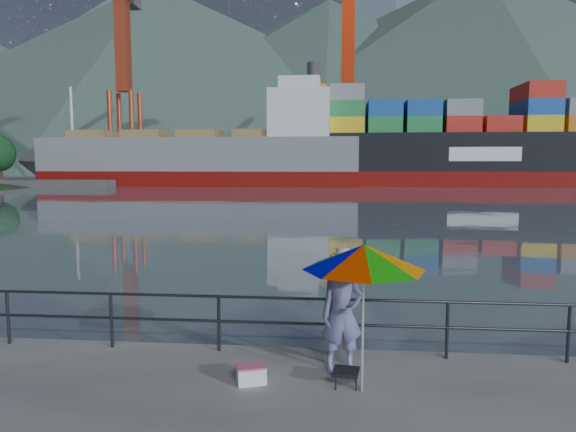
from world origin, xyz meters
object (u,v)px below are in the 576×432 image
object	(u,v)px
fisherman	(342,314)
container_ship	(487,146)
cooler_bag	(251,375)
bulk_carrier	(212,157)
beach_umbrella	(364,257)

from	to	relation	value
fisherman	container_ship	world-z (taller)	container_ship
cooler_bag	bulk_carrier	size ratio (longest dim) A/B	0.01
bulk_carrier	container_ship	distance (m)	41.81
fisherman	bulk_carrier	size ratio (longest dim) A/B	0.04
bulk_carrier	cooler_bag	bearing A→B (deg)	-75.91
fisherman	bulk_carrier	xyz separation A→B (m)	(-19.01, 69.58, 3.23)
cooler_bag	fisherman	bearing A→B (deg)	4.39
fisherman	beach_umbrella	world-z (taller)	beach_umbrella
fisherman	beach_umbrella	xyz separation A→B (m)	(0.29, -0.71, 1.07)
container_ship	fisherman	bearing A→B (deg)	-107.32
cooler_bag	container_ship	world-z (taller)	container_ship
bulk_carrier	fisherman	bearing A→B (deg)	-74.72
beach_umbrella	bulk_carrier	xyz separation A→B (m)	(-19.30, 70.29, 2.16)
fisherman	cooler_bag	xyz separation A→B (m)	(-1.39, -0.60, -0.82)
bulk_carrier	beach_umbrella	bearing A→B (deg)	-74.65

